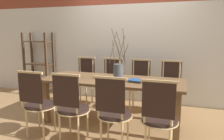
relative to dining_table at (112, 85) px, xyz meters
The scene contains 14 objects.
ground_plane 0.64m from the dining_table, ahead, with size 16.00×16.00×0.00m, color #A87F51.
wall_rear 1.64m from the dining_table, 90.00° to the left, with size 12.00×0.06×3.20m.
dining_table is the anchor object (origin of this frame).
chair_near_leftend 1.17m from the dining_table, 137.02° to the right, with size 0.45×0.45×0.98m.
chair_near_left 0.86m from the dining_table, 111.24° to the right, with size 0.45×0.45×0.98m.
chair_near_center 0.85m from the dining_table, 70.02° to the right, with size 0.45×0.45×0.98m.
chair_near_right 1.17m from the dining_table, 42.88° to the right, with size 0.45×0.45×0.98m.
chair_far_leftend 1.20m from the dining_table, 138.30° to the left, with size 0.45×0.45×0.98m.
chair_far_left 0.85m from the dining_table, 110.37° to the left, with size 0.45×0.45×0.98m.
chair_far_center 0.85m from the dining_table, 69.78° to the left, with size 0.45×0.45×0.98m.
chair_far_right 1.18m from the dining_table, 42.25° to the left, with size 0.45×0.45×0.98m.
vase_centerpiece 0.27m from the dining_table, ahead, with size 0.30×0.28×0.81m.
book_stack 0.44m from the dining_table, ahead, with size 0.25×0.23×0.03m.
shelving_rack 2.48m from the dining_table, 153.85° to the left, with size 0.67×0.34×1.49m.
Camera 1 is at (1.10, -3.27, 1.49)m, focal length 35.00 mm.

